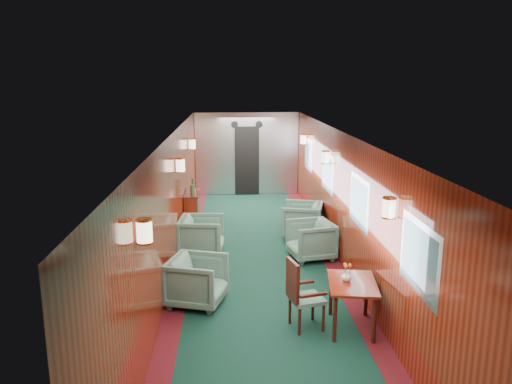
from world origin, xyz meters
TOP-DOWN VIEW (x-y plane):
  - room at (0.00, 0.00)m, footprint 12.00×12.10m
  - bulkhead at (0.00, 5.91)m, footprint 2.98×0.17m
  - windows_right at (1.49, 0.25)m, footprint 0.02×8.60m
  - wall_sconces at (0.00, 0.57)m, footprint 2.97×7.97m
  - dining_table at (1.10, -2.29)m, footprint 0.74×0.97m
  - side_chair at (0.41, -2.26)m, footprint 0.53×0.55m
  - credenza at (-1.34, 2.28)m, footprint 0.31×1.00m
  - flower_vase at (1.03, -2.23)m, footprint 0.17×0.17m
  - armchair_left_near at (-1.02, -1.41)m, footprint 0.99×0.98m
  - armchair_left_far at (-1.06, 0.76)m, footprint 0.89×0.87m
  - armchair_right_near at (0.99, 0.44)m, footprint 0.94×0.92m
  - armchair_right_far at (1.02, 1.74)m, footprint 1.01×0.99m

SIDE VIEW (x-z plane):
  - armchair_right_near at x=0.99m, z-range 0.00..0.72m
  - armchair_left_near at x=-1.02m, z-range 0.00..0.73m
  - armchair_right_far at x=1.02m, z-range 0.00..0.76m
  - armchair_left_far at x=-1.06m, z-range 0.00..0.76m
  - credenza at x=-1.34m, z-range -0.13..1.04m
  - side_chair at x=0.41m, z-range 0.04..1.02m
  - dining_table at x=1.10m, z-range 0.23..0.89m
  - flower_vase at x=1.03m, z-range 0.67..0.81m
  - bulkhead at x=0.00m, z-range -0.01..2.38m
  - windows_right at x=1.49m, z-range 1.05..1.85m
  - room at x=0.00m, z-range 0.43..2.83m
  - wall_sconces at x=0.00m, z-range 1.66..1.91m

